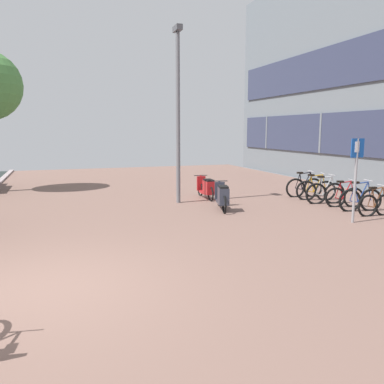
{
  "coord_description": "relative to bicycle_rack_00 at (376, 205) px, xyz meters",
  "views": [
    {
      "loc": [
        0.25,
        -6.31,
        2.48
      ],
      "look_at": [
        2.7,
        0.87,
        1.28
      ],
      "focal_mm": 37.11,
      "sensor_mm": 36.0,
      "label": 1
    }
  ],
  "objects": [
    {
      "name": "bicycle_rack_01",
      "position": [
        0.04,
        0.7,
        0.02
      ],
      "size": [
        1.41,
        0.48,
        1.0
      ],
      "color": "black",
      "rests_on": "ground"
    },
    {
      "name": "bicycle_rack_04",
      "position": [
        -0.05,
        2.8,
        0.02
      ],
      "size": [
        1.35,
        0.59,
        1.01
      ],
      "color": "black",
      "rests_on": "ground"
    },
    {
      "name": "bicycle_rack_05",
      "position": [
        -0.05,
        3.5,
        0.03
      ],
      "size": [
        1.43,
        0.48,
        1.02
      ],
      "color": "black",
      "rests_on": "ground"
    },
    {
      "name": "bicycle_rack_03",
      "position": [
        -0.18,
        2.1,
        0.03
      ],
      "size": [
        1.38,
        0.47,
        1.03
      ],
      "color": "black",
      "rests_on": "ground"
    },
    {
      "name": "bicycle_rack_00",
      "position": [
        0.0,
        0.0,
        0.0
      ],
      "size": [
        1.26,
        0.48,
        0.93
      ],
      "color": "black",
      "rests_on": "ground"
    },
    {
      "name": "scooter_near",
      "position": [
        -3.65,
        4.26,
        0.07
      ],
      "size": [
        0.52,
        1.75,
        0.82
      ],
      "color": "black",
      "rests_on": "ground"
    },
    {
      "name": "bicycle_rack_02",
      "position": [
        0.03,
        1.4,
        0.0
      ],
      "size": [
        1.24,
        0.51,
        0.93
      ],
      "color": "black",
      "rests_on": "ground"
    },
    {
      "name": "parking_sign",
      "position": [
        -1.23,
        -0.48,
        1.08
      ],
      "size": [
        0.4,
        0.07,
        2.26
      ],
      "color": "gray",
      "rests_on": "ground"
    },
    {
      "name": "scooter_mid",
      "position": [
        -3.91,
        2.2,
        0.1
      ],
      "size": [
        0.71,
        1.72,
        0.87
      ],
      "color": "black",
      "rests_on": "ground"
    },
    {
      "name": "ground",
      "position": [
        -7.54,
        -2.66,
        -0.35
      ],
      "size": [
        21.0,
        40.0,
        0.13
      ],
      "color": "black"
    },
    {
      "name": "lamp_post",
      "position": [
        -4.83,
        3.88,
        2.89
      ],
      "size": [
        0.2,
        0.52,
        5.8
      ],
      "color": "slate",
      "rests_on": "ground"
    }
  ]
}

